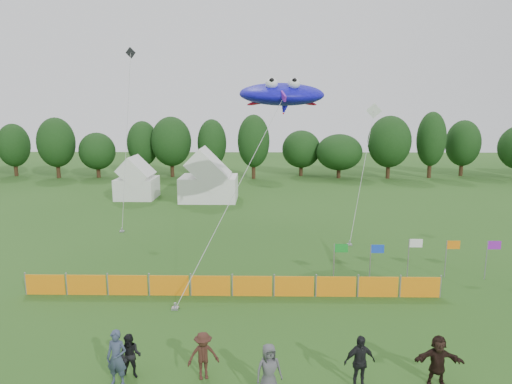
{
  "coord_description": "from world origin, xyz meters",
  "views": [
    {
      "loc": [
        0.36,
        -13.99,
        8.87
      ],
      "look_at": [
        0.0,
        6.0,
        5.2
      ],
      "focal_mm": 32.0,
      "sensor_mm": 36.0,
      "label": 1
    }
  ],
  "objects_px": {
    "tent_right": "(209,180)",
    "barrier_fence": "(231,286)",
    "spectator_f": "(438,360)",
    "tent_left": "(137,181)",
    "spectator_e": "(269,370)",
    "spectator_b": "(130,356)",
    "spectator_a": "(117,358)",
    "spectator_d": "(359,362)",
    "stingray_kite": "(282,95)",
    "spectator_c": "(203,356)"
  },
  "relations": [
    {
      "from": "tent_right",
      "to": "barrier_fence",
      "type": "xyz_separation_m",
      "value": [
        3.83,
        -23.15,
        -1.47
      ]
    },
    {
      "from": "spectator_f",
      "to": "tent_left",
      "type": "bearing_deg",
      "value": 123.33
    },
    {
      "from": "barrier_fence",
      "to": "spectator_e",
      "type": "bearing_deg",
      "value": -77.41
    },
    {
      "from": "tent_right",
      "to": "spectator_b",
      "type": "height_order",
      "value": "tent_right"
    },
    {
      "from": "barrier_fence",
      "to": "tent_left",
      "type": "bearing_deg",
      "value": 114.89
    },
    {
      "from": "spectator_e",
      "to": "tent_right",
      "type": "bearing_deg",
      "value": 82.16
    },
    {
      "from": "barrier_fence",
      "to": "spectator_e",
      "type": "relative_size",
      "value": 11.61
    },
    {
      "from": "tent_right",
      "to": "spectator_a",
      "type": "bearing_deg",
      "value": -88.79
    },
    {
      "from": "spectator_d",
      "to": "spectator_e",
      "type": "distance_m",
      "value": 2.93
    },
    {
      "from": "spectator_d",
      "to": "spectator_f",
      "type": "height_order",
      "value": "spectator_d"
    },
    {
      "from": "tent_right",
      "to": "stingray_kite",
      "type": "xyz_separation_m",
      "value": [
        6.55,
        -13.3,
        7.78
      ]
    },
    {
      "from": "spectator_e",
      "to": "barrier_fence",
      "type": "bearing_deg",
      "value": 84.55
    },
    {
      "from": "barrier_fence",
      "to": "stingray_kite",
      "type": "distance_m",
      "value": 13.79
    },
    {
      "from": "tent_left",
      "to": "stingray_kite",
      "type": "bearing_deg",
      "value": -45.64
    },
    {
      "from": "barrier_fence",
      "to": "spectator_d",
      "type": "height_order",
      "value": "spectator_d"
    },
    {
      "from": "spectator_e",
      "to": "tent_left",
      "type": "bearing_deg",
      "value": 94.04
    },
    {
      "from": "tent_right",
      "to": "spectator_d",
      "type": "distance_m",
      "value": 31.57
    },
    {
      "from": "spectator_a",
      "to": "tent_right",
      "type": "bearing_deg",
      "value": 100.96
    },
    {
      "from": "tent_right",
      "to": "spectator_d",
      "type": "height_order",
      "value": "tent_right"
    },
    {
      "from": "tent_right",
      "to": "spectator_a",
      "type": "height_order",
      "value": "tent_right"
    },
    {
      "from": "barrier_fence",
      "to": "spectator_e",
      "type": "distance_m",
      "value": 7.9
    },
    {
      "from": "spectator_b",
      "to": "spectator_f",
      "type": "relative_size",
      "value": 0.9
    },
    {
      "from": "barrier_fence",
      "to": "spectator_c",
      "type": "bearing_deg",
      "value": -93.73
    },
    {
      "from": "tent_left",
      "to": "spectator_c",
      "type": "relative_size",
      "value": 2.35
    },
    {
      "from": "spectator_f",
      "to": "stingray_kite",
      "type": "distance_m",
      "value": 19.59
    },
    {
      "from": "barrier_fence",
      "to": "spectator_f",
      "type": "relative_size",
      "value": 11.75
    },
    {
      "from": "spectator_a",
      "to": "spectator_f",
      "type": "distance_m",
      "value": 10.38
    },
    {
      "from": "spectator_e",
      "to": "spectator_a",
      "type": "bearing_deg",
      "value": 156.38
    },
    {
      "from": "spectator_c",
      "to": "tent_left",
      "type": "bearing_deg",
      "value": 93.84
    },
    {
      "from": "barrier_fence",
      "to": "spectator_c",
      "type": "xyz_separation_m",
      "value": [
        -0.44,
        -6.81,
        0.32
      ]
    },
    {
      "from": "tent_right",
      "to": "spectator_c",
      "type": "bearing_deg",
      "value": -83.55
    },
    {
      "from": "tent_right",
      "to": "spectator_f",
      "type": "bearing_deg",
      "value": -69.93
    },
    {
      "from": "spectator_a",
      "to": "spectator_b",
      "type": "bearing_deg",
      "value": 62.96
    },
    {
      "from": "tent_left",
      "to": "spectator_d",
      "type": "bearing_deg",
      "value": -63.25
    },
    {
      "from": "spectator_e",
      "to": "stingray_kite",
      "type": "height_order",
      "value": "stingray_kite"
    },
    {
      "from": "barrier_fence",
      "to": "spectator_a",
      "type": "distance_m",
      "value": 7.9
    },
    {
      "from": "spectator_e",
      "to": "spectator_f",
      "type": "height_order",
      "value": "spectator_e"
    },
    {
      "from": "tent_left",
      "to": "spectator_d",
      "type": "relative_size",
      "value": 2.13
    },
    {
      "from": "barrier_fence",
      "to": "spectator_a",
      "type": "relative_size",
      "value": 10.59
    },
    {
      "from": "tent_right",
      "to": "stingray_kite",
      "type": "bearing_deg",
      "value": -63.77
    },
    {
      "from": "spectator_c",
      "to": "spectator_d",
      "type": "height_order",
      "value": "spectator_d"
    },
    {
      "from": "tent_left",
      "to": "spectator_d",
      "type": "height_order",
      "value": "tent_left"
    },
    {
      "from": "spectator_f",
      "to": "stingray_kite",
      "type": "relative_size",
      "value": 0.09
    },
    {
      "from": "tent_right",
      "to": "barrier_fence",
      "type": "relative_size",
      "value": 0.28
    },
    {
      "from": "spectator_c",
      "to": "spectator_f",
      "type": "distance_m",
      "value": 7.64
    },
    {
      "from": "spectator_a",
      "to": "spectator_d",
      "type": "bearing_deg",
      "value": 9.49
    },
    {
      "from": "tent_left",
      "to": "spectator_a",
      "type": "relative_size",
      "value": 2.04
    },
    {
      "from": "spectator_b",
      "to": "spectator_c",
      "type": "height_order",
      "value": "spectator_c"
    },
    {
      "from": "stingray_kite",
      "to": "spectator_c",
      "type": "bearing_deg",
      "value": -100.76
    },
    {
      "from": "spectator_d",
      "to": "spectator_e",
      "type": "xyz_separation_m",
      "value": [
        -2.9,
        -0.44,
        -0.04
      ]
    }
  ]
}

